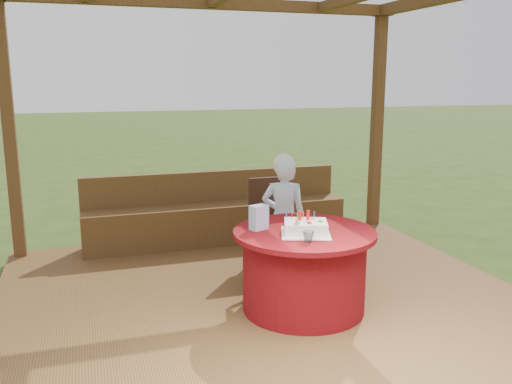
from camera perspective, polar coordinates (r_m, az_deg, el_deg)
ground at (r=4.83m, az=0.93°, el=-12.27°), size 60.00×60.00×0.00m
deck at (r=4.81m, az=0.93°, el=-11.62°), size 4.50×4.00×0.12m
pergola at (r=4.43m, az=1.04°, el=17.44°), size 4.50×4.00×2.72m
bench at (r=6.27m, az=-4.13°, el=-2.87°), size 3.00×0.42×0.80m
table at (r=4.45m, az=5.05°, el=-8.11°), size 1.14×1.14×0.67m
chair at (r=5.45m, az=1.78°, el=-2.70°), size 0.43×0.43×0.88m
elderly_woman at (r=5.11m, az=2.94°, el=-2.37°), size 0.48×0.41×1.18m
birthday_cake at (r=4.25m, az=5.26°, el=-3.71°), size 0.48×0.48×0.17m
gift_bag at (r=4.34m, az=0.31°, el=-2.69°), size 0.16×0.14×0.20m
drinking_glass at (r=4.05m, az=5.51°, el=-4.69°), size 0.09×0.09×0.08m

